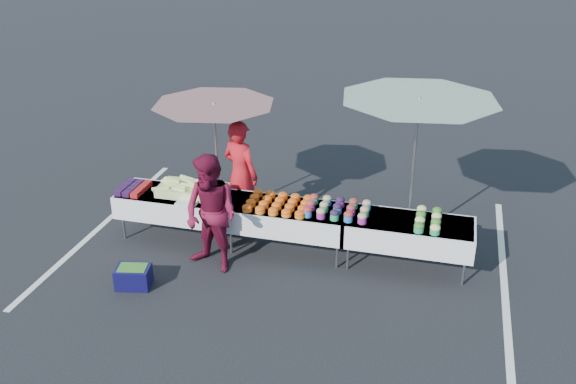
% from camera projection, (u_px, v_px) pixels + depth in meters
% --- Properties ---
extents(ground, '(80.00, 80.00, 0.00)m').
position_uv_depth(ground, '(288.00, 250.00, 9.91)').
color(ground, black).
extents(stripe_left, '(0.10, 5.00, 0.00)m').
position_uv_depth(stripe_left, '(102.00, 225.00, 10.65)').
color(stripe_left, silver).
rests_on(stripe_left, ground).
extents(stripe_right, '(0.10, 5.00, 0.00)m').
position_uv_depth(stripe_right, '(504.00, 279.00, 9.17)').
color(stripe_right, silver).
rests_on(stripe_right, ground).
extents(table_left, '(1.86, 0.81, 0.75)m').
position_uv_depth(table_left, '(178.00, 203.00, 10.08)').
color(table_left, white).
rests_on(table_left, ground).
extents(table_center, '(1.86, 0.81, 0.75)m').
position_uv_depth(table_center, '(288.00, 217.00, 9.66)').
color(table_center, white).
rests_on(table_center, ground).
extents(table_right, '(1.86, 0.81, 0.75)m').
position_uv_depth(table_right, '(408.00, 232.00, 9.25)').
color(table_right, white).
rests_on(table_right, ground).
extents(berry_punnets, '(0.40, 0.54, 0.08)m').
position_uv_depth(berry_punnets, '(133.00, 188.00, 10.10)').
color(berry_punnets, black).
rests_on(berry_punnets, table_left).
extents(corn_pile, '(1.16, 0.57, 0.26)m').
position_uv_depth(corn_pile, '(192.00, 189.00, 9.95)').
color(corn_pile, '#A2C464').
rests_on(corn_pile, table_left).
extents(plastic_bags, '(0.30, 0.25, 0.05)m').
position_uv_depth(plastic_bags, '(187.00, 203.00, 9.67)').
color(plastic_bags, white).
rests_on(plastic_bags, table_left).
extents(carrot_bowls, '(0.95, 0.69, 0.11)m').
position_uv_depth(carrot_bowls, '(278.00, 203.00, 9.60)').
color(carrot_bowls, orange).
rests_on(carrot_bowls, table_center).
extents(potato_cups, '(0.94, 0.58, 0.16)m').
position_uv_depth(potato_cups, '(337.00, 208.00, 9.38)').
color(potato_cups, '#2874BC').
rests_on(potato_cups, table_right).
extents(bean_baskets, '(0.36, 0.68, 0.15)m').
position_uv_depth(bean_baskets, '(428.00, 220.00, 9.08)').
color(bean_baskets, '#25965C').
rests_on(bean_baskets, table_right).
extents(vendor, '(0.77, 0.65, 1.81)m').
position_uv_depth(vendor, '(241.00, 174.00, 10.31)').
color(vendor, red).
rests_on(vendor, ground).
extents(customer, '(1.03, 0.91, 1.76)m').
position_uv_depth(customer, '(211.00, 214.00, 9.10)').
color(customer, maroon).
rests_on(customer, ground).
extents(umbrella_left, '(2.33, 2.33, 2.02)m').
position_uv_depth(umbrella_left, '(214.00, 114.00, 10.16)').
color(umbrella_left, black).
rests_on(umbrella_left, ground).
extents(umbrella_right, '(2.80, 2.80, 2.38)m').
position_uv_depth(umbrella_right, '(418.00, 112.00, 9.23)').
color(umbrella_right, black).
rests_on(umbrella_right, ground).
extents(storage_bin, '(0.53, 0.43, 0.31)m').
position_uv_depth(storage_bin, '(133.00, 276.00, 8.96)').
color(storage_bin, '#0E0C3C').
rests_on(storage_bin, ground).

